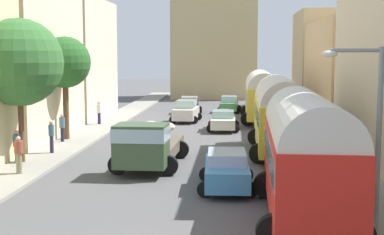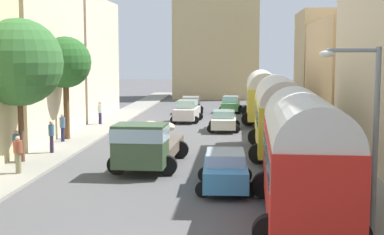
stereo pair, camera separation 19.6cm
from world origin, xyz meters
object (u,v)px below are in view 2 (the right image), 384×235
object	(u,v)px
parked_bus_2	(263,94)
car_4	(231,104)
streetlamp_near	(367,123)
parked_bus_1	(280,112)
car_3	(224,120)
pedestrian_3	(18,154)
pedestrian_4	(51,135)
pedestrian_0	(62,127)
pedestrian_2	(16,145)
pedestrian_1	(100,112)
parked_bus_0	(303,151)
car_1	(191,105)
car_2	(225,170)
car_0	(187,111)
cargo_truck_0	(147,144)

from	to	relation	value
parked_bus_2	car_4	size ratio (longest dim) A/B	2.48
streetlamp_near	parked_bus_1	bearing A→B (deg)	96.09
car_3	car_4	xyz separation A→B (m)	(0.32, 12.07, 0.03)
parked_bus_1	pedestrian_3	xyz separation A→B (m)	(-11.81, -6.42, -1.25)
pedestrian_4	parked_bus_1	bearing A→B (deg)	6.04
pedestrian_0	pedestrian_3	xyz separation A→B (m)	(0.82, -8.93, -0.02)
streetlamp_near	pedestrian_4	bearing A→B (deg)	137.54
parked_bus_2	streetlamp_near	world-z (taller)	streetlamp_near
car_4	pedestrian_2	xyz separation A→B (m)	(-9.97, -25.22, 0.23)
parked_bus_1	parked_bus_2	distance (m)	14.54
car_4	pedestrian_4	xyz separation A→B (m)	(-9.20, -22.39, 0.31)
parked_bus_1	car_4	bearing A→B (deg)	97.65
pedestrian_0	pedestrian_1	distance (m)	8.39
parked_bus_1	car_3	world-z (taller)	parked_bus_1
parked_bus_0	pedestrian_3	world-z (taller)	parked_bus_0
pedestrian_1	pedestrian_3	bearing A→B (deg)	-88.01
pedestrian_0	parked_bus_1	bearing A→B (deg)	-11.24
pedestrian_2	pedestrian_3	distance (m)	2.52
parked_bus_1	car_1	bearing A→B (deg)	107.71
parked_bus_0	car_2	xyz separation A→B (m)	(-2.55, 4.16, -1.51)
car_0	pedestrian_4	xyz separation A→B (m)	(-5.85, -15.15, 0.22)
parked_bus_0	pedestrian_4	size ratio (longest dim) A/B	4.92
car_1	car_3	world-z (taller)	car_1
car_0	pedestrian_1	distance (m)	6.91
parked_bus_1	cargo_truck_0	xyz separation A→B (m)	(-6.41, -4.44, -1.07)
car_0	car_2	size ratio (longest dim) A/B	0.94
car_0	car_1	world-z (taller)	car_0
pedestrian_1	pedestrian_2	xyz separation A→B (m)	(-0.40, -15.01, -0.07)
pedestrian_2	parked_bus_1	bearing A→B (deg)	17.79
parked_bus_1	parked_bus_2	size ratio (longest dim) A/B	0.96
parked_bus_1	car_3	bearing A→B (deg)	109.27
parked_bus_1	streetlamp_near	size ratio (longest dim) A/B	1.61
pedestrian_0	streetlamp_near	xyz separation A→B (m)	(14.08, -16.12, 2.35)
pedestrian_2	car_3	bearing A→B (deg)	53.75
parked_bus_2	car_1	world-z (taller)	parked_bus_2
parked_bus_2	pedestrian_3	world-z (taller)	parked_bus_2
cargo_truck_0	car_2	size ratio (longest dim) A/B	1.65
pedestrian_1	parked_bus_1	bearing A→B (deg)	-41.29
parked_bus_0	pedestrian_0	size ratio (longest dim) A/B	5.04
parked_bus_0	pedestrian_1	xyz separation A→B (m)	(-12.24, 23.10, -1.23)
parked_bus_1	pedestrian_3	world-z (taller)	parked_bus_1
parked_bus_0	pedestrian_1	distance (m)	26.17
car_2	pedestrian_1	size ratio (longest dim) A/B	2.34
pedestrian_4	car_3	bearing A→B (deg)	49.30
car_2	car_3	distance (m)	17.09
pedestrian_1	streetlamp_near	size ratio (longest dim) A/B	0.33
car_4	car_0	bearing A→B (deg)	-114.77
cargo_truck_0	streetlamp_near	world-z (taller)	streetlamp_near
car_4	streetlamp_near	distance (m)	35.09
pedestrian_4	parked_bus_0	bearing A→B (deg)	-42.63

